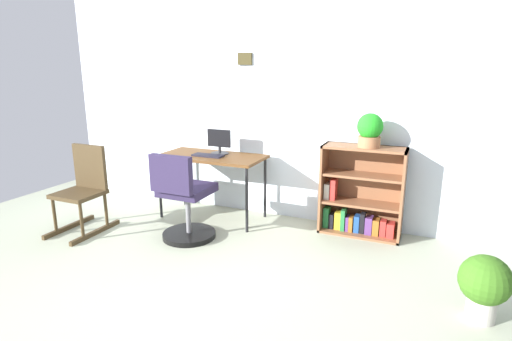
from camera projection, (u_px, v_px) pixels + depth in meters
The scene contains 10 objects.
ground_plane at pixel (149, 308), 2.83m from camera, with size 6.24×6.24×0.00m, color #A4AB92.
wall_back at pixel (267, 99), 4.42m from camera, with size 5.20×0.12×2.57m.
desk at pixel (212, 160), 4.40m from camera, with size 1.13×0.56×0.71m.
monitor at pixel (219, 143), 4.42m from camera, with size 0.27×0.20×0.27m.
keyboard at pixel (208, 155), 4.33m from camera, with size 0.34×0.14×0.02m, color black.
office_chair at pixel (184, 202), 3.87m from camera, with size 0.52×0.55×0.87m.
rocking_chair at pixel (84, 188), 4.11m from camera, with size 0.42×0.64×0.87m.
bookshelf_low at pixel (360, 196), 4.04m from camera, with size 0.79×0.30×0.89m.
potted_plant_on_shelf at pixel (370, 130), 3.81m from camera, with size 0.24×0.24×0.32m.
potted_plant_floor at pixel (485, 284), 2.64m from camera, with size 0.33×0.33×0.45m.
Camera 1 is at (1.69, -1.99, 1.63)m, focal length 28.54 mm.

